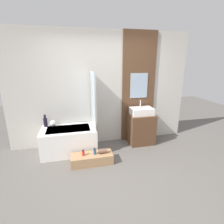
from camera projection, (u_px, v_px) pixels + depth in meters
name	position (u px, v px, depth m)	size (l,w,h in m)	color
ground_plane	(119.00, 181.00, 2.94)	(12.00, 12.00, 0.00)	#605B56
wall_tiled_back	(102.00, 89.00, 4.04)	(4.20, 0.06, 2.60)	beige
wall_wood_accent	(139.00, 88.00, 4.19)	(0.81, 0.04, 2.60)	brown
bathtub	(69.00, 140.00, 3.80)	(1.15, 0.67, 0.55)	white
glass_shower_screen	(93.00, 100.00, 3.67)	(0.01, 0.63, 1.19)	silver
wooden_step_bench	(92.00, 159.00, 3.42)	(0.81, 0.32, 0.19)	#A87F56
vanity_cabinet	(141.00, 129.00, 4.22)	(0.59, 0.48, 0.73)	brown
sink	(142.00, 111.00, 4.09)	(0.52, 0.36, 0.32)	white
vase_tall_dark	(45.00, 122.00, 3.81)	(0.08, 0.08, 0.27)	black
vase_round_light	(53.00, 123.00, 3.83)	(0.14, 0.14, 0.14)	white
bottle_soap_primary	(83.00, 153.00, 3.34)	(0.06, 0.06, 0.12)	red
bottle_soap_secondary	(95.00, 151.00, 3.39)	(0.06, 0.06, 0.13)	#2D567A
towel_roll	(103.00, 151.00, 3.43)	(0.09, 0.09, 0.16)	brown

